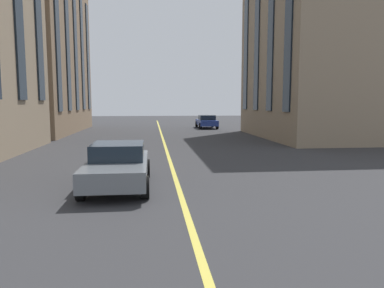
{
  "coord_description": "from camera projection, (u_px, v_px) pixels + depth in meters",
  "views": [
    {
      "loc": [
        6.24,
        0.8,
        2.63
      ],
      "look_at": [
        16.85,
        -0.39,
        1.4
      ],
      "focal_mm": 33.52,
      "sensor_mm": 36.0,
      "label": 1
    }
  ],
  "objects": [
    {
      "name": "lane_centre_line",
      "position": [
        173.0,
        171.0,
        13.98
      ],
      "size": [
        80.0,
        0.16,
        0.01
      ],
      "color": "#D8C64C",
      "rests_on": "ground_plane"
    },
    {
      "name": "car_blue_parked_b",
      "position": [
        207.0,
        121.0,
        37.38
      ],
      "size": [
        4.4,
        1.95,
        1.37
      ],
      "color": "navy",
      "rests_on": "ground_plane"
    },
    {
      "name": "building_left_far",
      "position": [
        8.0,
        51.0,
        31.27
      ],
      "size": [
        15.65,
        11.56,
        14.32
      ],
      "color": "#846B51",
      "rests_on": "ground_plane"
    },
    {
      "name": "car_grey_oncoming",
      "position": [
        118.0,
        165.0,
        11.19
      ],
      "size": [
        4.4,
        1.95,
        1.37
      ],
      "color": "slate",
      "rests_on": "ground_plane"
    },
    {
      "name": "building_right_near",
      "position": [
        332.0,
        39.0,
        26.92
      ],
      "size": [
        13.14,
        10.65,
        14.86
      ],
      "color": "gray",
      "rests_on": "ground_plane"
    }
  ]
}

